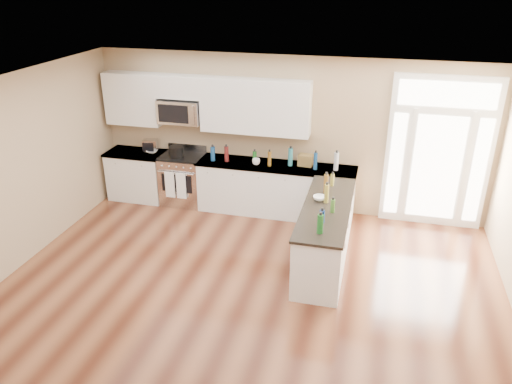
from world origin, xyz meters
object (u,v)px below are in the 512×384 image
peninsula_cabinet (325,236)px  toaster_oven (151,145)px  stockpot (176,151)px  kitchen_range (183,179)px

peninsula_cabinet → toaster_oven: (-3.54, 1.57, 0.62)m
peninsula_cabinet → stockpot: (-2.93, 1.38, 0.62)m
kitchen_range → toaster_oven: 0.90m
peninsula_cabinet → kitchen_range: (-2.86, 1.45, 0.04)m
stockpot → toaster_oven: bearing=162.2°
kitchen_range → stockpot: 0.58m
peninsula_cabinet → toaster_oven: toaster_oven is taller
stockpot → toaster_oven: size_ratio=1.04×
kitchen_range → toaster_oven: bearing=169.6°
kitchen_range → toaster_oven: toaster_oven is taller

